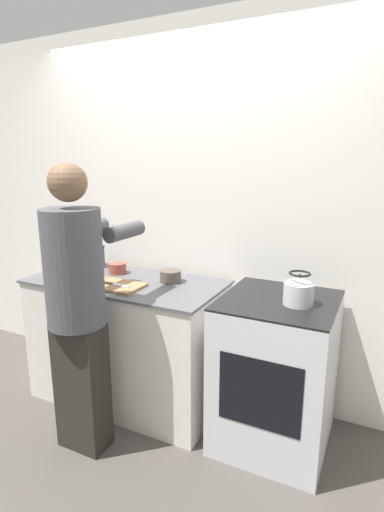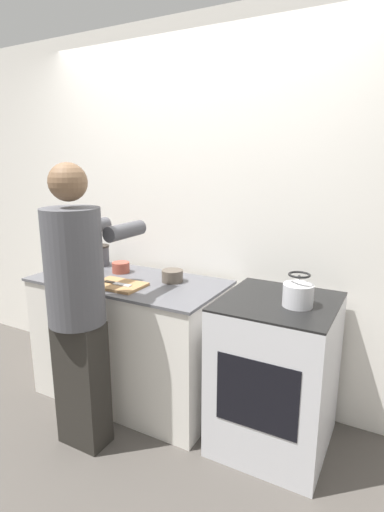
{
  "view_description": "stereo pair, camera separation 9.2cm",
  "coord_description": "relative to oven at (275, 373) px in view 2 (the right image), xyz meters",
  "views": [
    {
      "loc": [
        1.2,
        -1.81,
        1.68
      ],
      "look_at": [
        0.19,
        0.22,
        1.13
      ],
      "focal_mm": 28.0,
      "sensor_mm": 36.0,
      "label": 1
    },
    {
      "loc": [
        1.28,
        -1.77,
        1.68
      ],
      "look_at": [
        0.19,
        0.22,
        1.13
      ],
      "focal_mm": 28.0,
      "sensor_mm": 36.0,
      "label": 2
    }
  ],
  "objects": [
    {
      "name": "ground_plane",
      "position": [
        -0.69,
        -0.33,
        -0.46
      ],
      "size": [
        12.0,
        12.0,
        0.0
      ],
      "primitive_type": "plane",
      "color": "#4C4742"
    },
    {
      "name": "wall_back",
      "position": [
        -0.69,
        0.4,
        0.84
      ],
      "size": [
        8.0,
        0.05,
        2.6
      ],
      "color": "white",
      "rests_on": "ground_plane"
    },
    {
      "name": "counter",
      "position": [
        -1.05,
        -0.01,
        -0.01
      ],
      "size": [
        1.33,
        0.66,
        0.88
      ],
      "color": "silver",
      "rests_on": "ground_plane"
    },
    {
      "name": "oven",
      "position": [
        0.0,
        0.0,
        0.0
      ],
      "size": [
        0.64,
        0.67,
        0.91
      ],
      "color": "silver",
      "rests_on": "ground_plane"
    },
    {
      "name": "person",
      "position": [
        -1.0,
        -0.54,
        0.45
      ],
      "size": [
        0.36,
        0.6,
        1.67
      ],
      "color": "#292622",
      "rests_on": "ground_plane"
    },
    {
      "name": "cutting_board",
      "position": [
        -1.01,
        -0.16,
        0.44
      ],
      "size": [
        0.33,
        0.23,
        0.02
      ],
      "color": "#A87A4C",
      "rests_on": "counter"
    },
    {
      "name": "knife",
      "position": [
        -1.02,
        -0.17,
        0.45
      ],
      "size": [
        0.21,
        0.04,
        0.01
      ],
      "rotation": [
        0.0,
        0.0,
        -0.02
      ],
      "color": "silver",
      "rests_on": "cutting_board"
    },
    {
      "name": "kettle",
      "position": [
        0.11,
        -0.04,
        0.53
      ],
      "size": [
        0.16,
        0.16,
        0.18
      ],
      "color": "silver",
      "rests_on": "oven"
    },
    {
      "name": "bowl_prep",
      "position": [
        -1.21,
        0.11,
        0.46
      ],
      "size": [
        0.13,
        0.13,
        0.08
      ],
      "color": "#9E4738",
      "rests_on": "counter"
    },
    {
      "name": "bowl_mixing",
      "position": [
        -0.76,
        0.09,
        0.47
      ],
      "size": [
        0.14,
        0.14,
        0.08
      ],
      "color": "brown",
      "rests_on": "counter"
    },
    {
      "name": "canister_jar",
      "position": [
        -1.47,
        0.18,
        0.51
      ],
      "size": [
        0.15,
        0.15,
        0.16
      ],
      "color": "#4C4C51",
      "rests_on": "counter"
    },
    {
      "name": "book_stack",
      "position": [
        -1.47,
        -0.09,
        0.47
      ],
      "size": [
        0.23,
        0.25,
        0.09
      ],
      "color": "maroon",
      "rests_on": "counter"
    }
  ]
}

